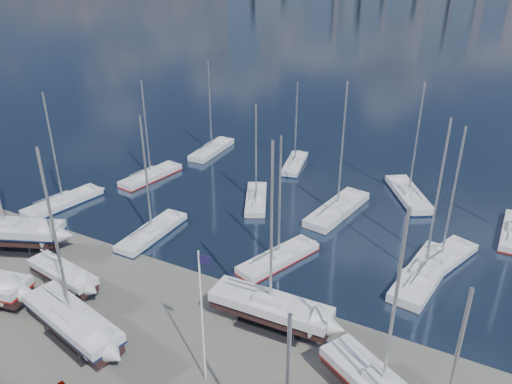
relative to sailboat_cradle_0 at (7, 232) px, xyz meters
The scene contains 18 objects.
ground 24.90m from the sailboat_cradle_0, ahead, with size 1400.00×1400.00×0.00m, color #605E59.
water 306.79m from the sailboat_cradle_0, 85.43° to the left, with size 1400.00×600.00×0.40m, color #182137.
sailboat_cradle_0 is the anchor object (origin of this frame).
sailboat_cradle_2 11.02m from the sailboat_cradle_0, 12.79° to the right, with size 8.18×3.34×13.20m.
sailboat_cradle_3 18.20m from the sailboat_cradle_0, 22.70° to the right, with size 10.98×5.25×17.02m.
sailboat_cradle_4 30.19m from the sailboat_cradle_0, ahead, with size 10.47×3.23×16.88m.
sailboat_moored_0 10.67m from the sailboat_cradle_0, 106.43° to the left, with size 4.60×10.49×15.17m.
sailboat_moored_1 21.96m from the sailboat_cradle_0, 86.03° to the left, with size 4.16×10.07×14.61m.
sailboat_moored_2 34.73m from the sailboat_cradle_0, 84.00° to the left, with size 3.28×10.15×15.15m.
sailboat_moored_3 15.07m from the sailboat_cradle_0, 38.65° to the left, with size 2.79×9.84×14.70m.
sailboat_moored_4 28.72m from the sailboat_cradle_0, 50.89° to the left, with size 6.09×9.09×13.42m.
sailboat_moored_5 39.56m from the sailboat_cradle_0, 63.46° to the left, with size 4.34×9.21×13.28m.
sailboat_moored_6 28.83m from the sailboat_cradle_0, 22.97° to the left, with size 5.85×9.97×14.40m.
sailboat_moored_7 37.26m from the sailboat_cradle_0, 40.64° to the left, with size 4.84×11.62×17.02m.
sailboat_moored_8 47.82m from the sailboat_cradle_0, 42.91° to the left, with size 8.16×10.59×15.89m.
sailboat_moored_9 43.11m from the sailboat_cradle_0, 20.72° to the left, with size 4.66×11.66×17.12m.
sailboat_moored_10 45.28m from the sailboat_cradle_0, 24.05° to the left, with size 6.31×10.74×15.50m.
flagpole 29.32m from the sailboat_cradle_0, 10.79° to the right, with size 1.00×0.12×11.31m.
Camera 1 is at (20.18, -33.85, 28.83)m, focal length 35.00 mm.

